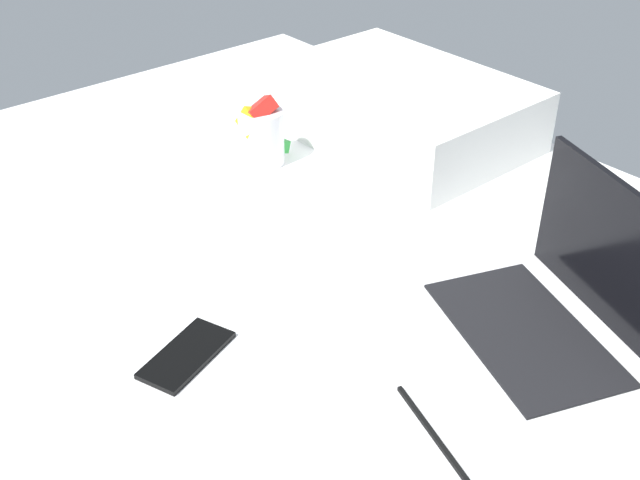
{
  "coord_description": "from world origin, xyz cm",
  "views": [
    {
      "loc": [
        83.4,
        -63.58,
        91.32
      ],
      "look_at": [
        5.2,
        2.85,
        24.0
      ],
      "focal_mm": 44.13,
      "sensor_mm": 36.0,
      "label": 1
    }
  ],
  "objects_px": {
    "laptop": "(555,313)",
    "pillow": "(400,107)",
    "cell_phone": "(187,355)",
    "snack_cup": "(261,134)"
  },
  "relations": [
    {
      "from": "cell_phone",
      "to": "pillow",
      "type": "height_order",
      "value": "pillow"
    },
    {
      "from": "cell_phone",
      "to": "laptop",
      "type": "bearing_deg",
      "value": 34.33
    },
    {
      "from": "laptop",
      "to": "snack_cup",
      "type": "height_order",
      "value": "laptop"
    },
    {
      "from": "snack_cup",
      "to": "pillow",
      "type": "xyz_separation_m",
      "value": [
        0.09,
        0.29,
        0.0
      ]
    },
    {
      "from": "snack_cup",
      "to": "cell_phone",
      "type": "height_order",
      "value": "snack_cup"
    },
    {
      "from": "laptop",
      "to": "cell_phone",
      "type": "distance_m",
      "value": 0.52
    },
    {
      "from": "laptop",
      "to": "cell_phone",
      "type": "relative_size",
      "value": 2.79
    },
    {
      "from": "laptop",
      "to": "pillow",
      "type": "relative_size",
      "value": 0.75
    },
    {
      "from": "laptop",
      "to": "pillow",
      "type": "height_order",
      "value": "laptop"
    },
    {
      "from": "cell_phone",
      "to": "snack_cup",
      "type": "bearing_deg",
      "value": 112.93
    }
  ]
}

